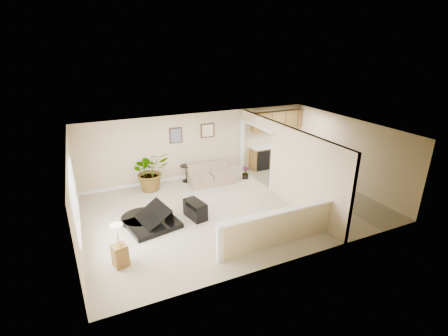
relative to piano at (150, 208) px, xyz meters
name	(u,v)px	position (x,y,z in m)	size (l,w,h in m)	color
floor	(234,208)	(2.65, -0.06, -0.54)	(9.00, 9.00, 0.00)	beige
back_wall	(200,145)	(2.65, 2.94, 0.71)	(9.00, 0.04, 2.50)	beige
front_wall	(292,215)	(2.65, -3.06, 0.71)	(9.00, 0.04, 2.50)	beige
left_wall	(75,198)	(-1.85, -0.06, 0.71)	(0.04, 6.00, 2.50)	beige
right_wall	(347,152)	(7.15, -0.06, 0.71)	(0.04, 6.00, 2.50)	beige
ceiling	(235,132)	(2.65, -0.06, 1.96)	(9.00, 6.00, 0.04)	silver
kitchen_vinyl	(313,190)	(5.80, -0.06, -0.53)	(2.70, 6.00, 0.01)	tan
interior_partition	(279,161)	(4.45, 0.19, 0.68)	(0.18, 5.99, 2.50)	beige
pony_half_wall	(276,228)	(2.72, -2.36, -0.02)	(3.42, 0.22, 1.00)	beige
left_window	(74,199)	(-1.84, -0.56, 0.91)	(0.05, 2.15, 1.45)	white
wall_art_left	(176,135)	(1.70, 2.91, 1.21)	(0.48, 0.04, 0.58)	#3D2716
wall_mirror	(207,131)	(2.95, 2.91, 1.26)	(0.55, 0.04, 0.55)	#3D2716
kitchen_cabinets	(274,146)	(5.84, 2.67, 0.33)	(2.36, 0.65, 2.33)	brown
piano	(150,208)	(0.00, 0.00, 0.00)	(1.78, 1.80, 1.29)	black
piano_bench	(195,210)	(1.31, -0.14, -0.28)	(0.40, 0.79, 0.53)	black
loveseat	(210,173)	(2.73, 2.15, -0.19)	(1.67, 1.01, 0.93)	tan
accent_table	(186,171)	(1.93, 2.59, -0.13)	(0.44, 0.44, 0.64)	black
palm_plant	(151,171)	(0.58, 2.42, 0.16)	(1.44, 1.30, 1.42)	black
small_plant	(245,174)	(4.10, 1.92, -0.34)	(0.33, 0.33, 0.47)	black
lamp_stand	(119,248)	(-1.05, -1.55, -0.08)	(0.39, 0.39, 1.09)	brown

